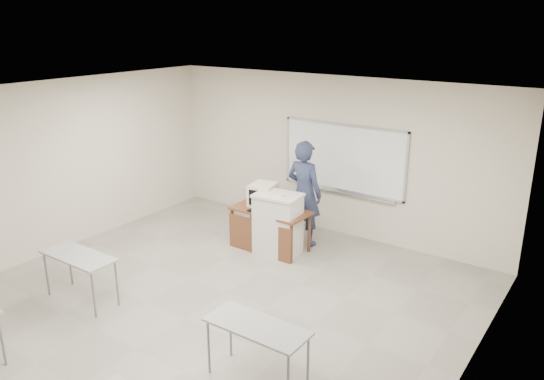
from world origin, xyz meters
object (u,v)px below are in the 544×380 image
Objects in this scene: instructor_desk at (267,222)px; crt_monitor at (263,194)px; podium at (278,224)px; whiteboard at (343,159)px; mouse at (273,214)px; presenter at (304,193)px; keyboard at (272,194)px; laptop at (262,207)px.

crt_monitor is (-0.25, 0.24, 0.41)m from instructor_desk.
whiteboard is at bearing 66.71° from podium.
crt_monitor reaches higher than instructor_desk.
mouse is at bearing -114.06° from podium.
podium reaches higher than mouse.
presenter reaches higher than mouse.
podium is (0.23, 0.01, 0.02)m from instructor_desk.
whiteboard is 1.77× the size of instructor_desk.
presenter reaches higher than podium.
whiteboard is 1.69m from keyboard.
podium is 0.24m from mouse.
keyboard reaches higher than mouse.
laptop is 0.78× the size of keyboard.
podium is at bearing 82.14° from presenter.
keyboard is 0.78m from presenter.
keyboard is at bearing -16.63° from laptop.
whiteboard is at bearing 59.36° from laptop.
whiteboard is at bearing 92.92° from mouse.
presenter is (0.46, 0.67, 0.16)m from laptop.
laptop is at bearing 58.86° from presenter.
presenter is at bearing -112.60° from whiteboard.
whiteboard reaches higher than podium.
mouse is 0.35m from keyboard.
whiteboard is 1.89m from instructor_desk.
crt_monitor is 0.58m from mouse.
crt_monitor is 0.25× the size of presenter.
crt_monitor is 1.04× the size of keyboard.
crt_monitor is 4.45× the size of mouse.
podium is at bearing 42.04° from keyboard.
keyboard is at bearing -48.07° from crt_monitor.
laptop is at bearing -118.24° from whiteboard.
podium reaches higher than instructor_desk.
crt_monitor is at bearing 137.17° from instructor_desk.
podium is 0.42m from laptop.
crt_monitor is 0.32m from laptop.
laptop is at bearing -173.37° from instructor_desk.
instructor_desk is 1.27× the size of podium.
laptop is (-0.10, -0.01, 0.27)m from instructor_desk.
crt_monitor is at bearing 38.19° from presenter.
presenter is at bearing 98.55° from mouse.
crt_monitor is 0.75m from presenter.
instructor_desk is 3.86× the size of laptop.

